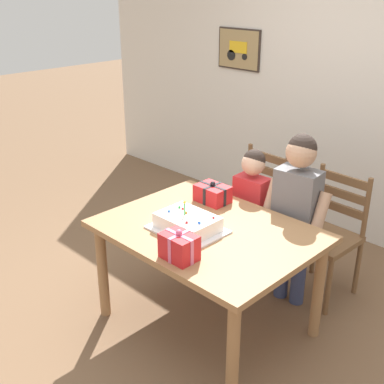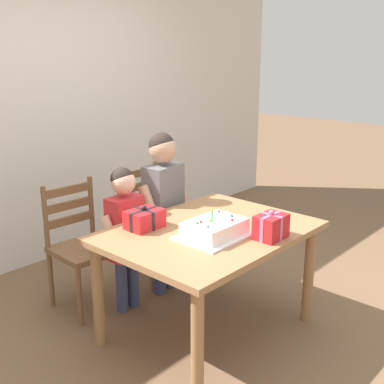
% 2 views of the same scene
% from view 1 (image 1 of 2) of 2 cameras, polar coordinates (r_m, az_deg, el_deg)
% --- Properties ---
extents(ground_plane, '(20.00, 20.00, 0.00)m').
position_cam_1_polar(ground_plane, '(3.51, 1.67, -14.80)').
color(ground_plane, brown).
extents(back_wall, '(6.40, 0.11, 2.60)m').
position_cam_1_polar(back_wall, '(4.43, 19.10, 10.81)').
color(back_wall, silver).
rests_on(back_wall, ground).
extents(dining_table, '(1.31, 0.99, 0.73)m').
position_cam_1_polar(dining_table, '(3.16, 1.81, -5.71)').
color(dining_table, '#9E7047').
rests_on(dining_table, ground).
extents(birthday_cake, '(0.44, 0.34, 0.19)m').
position_cam_1_polar(birthday_cake, '(3.06, -0.51, -3.61)').
color(birthday_cake, silver).
rests_on(birthday_cake, dining_table).
extents(gift_box_red_large, '(0.23, 0.17, 0.15)m').
position_cam_1_polar(gift_box_red_large, '(3.45, 2.37, -0.18)').
color(gift_box_red_large, red).
rests_on(gift_box_red_large, dining_table).
extents(gift_box_beside_cake, '(0.20, 0.15, 0.18)m').
position_cam_1_polar(gift_box_beside_cake, '(2.76, -1.47, -6.27)').
color(gift_box_beside_cake, red).
rests_on(gift_box_beside_cake, dining_table).
extents(chair_left, '(0.44, 0.44, 0.92)m').
position_cam_1_polar(chair_left, '(4.04, 7.08, -1.69)').
color(chair_left, brown).
rests_on(chair_left, ground).
extents(chair_right, '(0.44, 0.44, 0.92)m').
position_cam_1_polar(chair_right, '(3.72, 15.26, -4.73)').
color(chair_right, brown).
rests_on(chair_right, ground).
extents(child_older, '(0.47, 0.27, 1.25)m').
position_cam_1_polar(child_older, '(3.43, 11.87, -1.40)').
color(child_older, '#38426B').
rests_on(child_older, ground).
extents(child_younger, '(0.39, 0.22, 1.06)m').
position_cam_1_polar(child_younger, '(3.68, 6.79, -1.34)').
color(child_younger, '#38426B').
rests_on(child_younger, ground).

